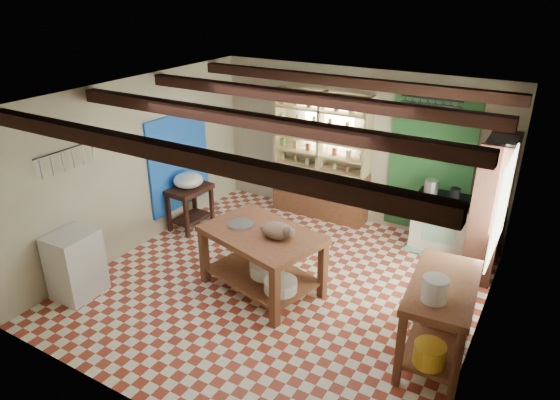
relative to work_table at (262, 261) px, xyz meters
The scene contains 30 objects.
floor 0.50m from the work_table, 41.51° to the left, with size 5.00×5.00×0.02m, color #983421.
ceiling 2.18m from the work_table, 41.51° to the left, with size 5.00×5.00×0.02m, color #47474C.
wall_back 2.81m from the work_table, 86.06° to the left, with size 5.00×0.04×2.60m, color #BBB297.
wall_front 2.50m from the work_table, 85.52° to the right, with size 5.00×0.04×2.60m, color #BBB297.
wall_left 2.48m from the work_table, behind, with size 0.04×5.00×2.60m, color #BBB297.
wall_right 2.82m from the work_table, ahead, with size 0.04×5.00×2.60m, color #BBB297.
ceiling_beams 2.06m from the work_table, 41.51° to the left, with size 5.00×3.80×0.15m, color #331911.
blue_wall_patch 2.61m from the work_table, 155.09° to the left, with size 0.04×1.40×1.60m, color blue.
green_wall_patch 3.11m from the work_table, 61.43° to the left, with size 1.30×0.04×2.30m, color #1F4E24.
window_back 2.95m from the work_table, 96.84° to the left, with size 0.90×0.02×0.80m, color silver.
window_right 3.06m from the work_table, 23.57° to the left, with size 0.02×1.30×1.20m, color silver.
utensil_rail 2.83m from the work_table, 155.30° to the right, with size 0.06×0.90×0.28m, color black.
pot_rack 3.16m from the work_table, 57.06° to the left, with size 0.86×0.12×0.36m, color black.
shelving_unit 2.59m from the work_table, 98.44° to the left, with size 1.70×0.34×2.20m, color tan.
tall_rack 3.20m from the work_table, 38.54° to the left, with size 0.40×0.86×2.00m, color #331911.
work_table is the anchor object (origin of this frame).
stove 2.94m from the work_table, 51.86° to the left, with size 0.89×0.60×0.87m, color beige.
prep_table 2.23m from the work_table, 154.97° to the left, with size 0.50×0.72×0.73m, color #331911.
white_cabinet 2.44m from the work_table, 146.55° to the right, with size 0.50×0.60×0.90m, color silver.
right_counter 2.37m from the work_table, ahead, with size 0.67×1.33×0.96m, color brown.
cat 0.59m from the work_table, ahead, with size 0.43×0.33×0.19m, color #84644D.
steel_tray 0.57m from the work_table, behind, with size 0.36×0.36×0.02m, color #ACACB4.
basin_large 0.14m from the work_table, 30.48° to the left, with size 0.48×0.48×0.17m, color silver.
basin_small 0.48m from the work_table, 27.05° to the right, with size 0.43×0.43×0.15m, color silver.
kettle_left 2.84m from the work_table, 55.81° to the left, with size 0.21×0.21×0.24m, color #ACACB4.
kettle_right 3.05m from the work_table, 50.40° to the left, with size 0.14×0.14×0.18m, color black.
enamel_bowl 2.27m from the work_table, 154.97° to the left, with size 0.49×0.49×0.24m, color silver.
white_bucket 2.48m from the work_table, 12.17° to the right, with size 0.25×0.25×0.25m, color silver.
wicker_basket 2.34m from the work_table, ahead, with size 0.40×0.32×0.28m, color #995F3D.
yellow_tub 2.48m from the work_table, 14.04° to the right, with size 0.32×0.32×0.24m, color gold.
Camera 1 is at (2.93, -4.98, 3.88)m, focal length 32.00 mm.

